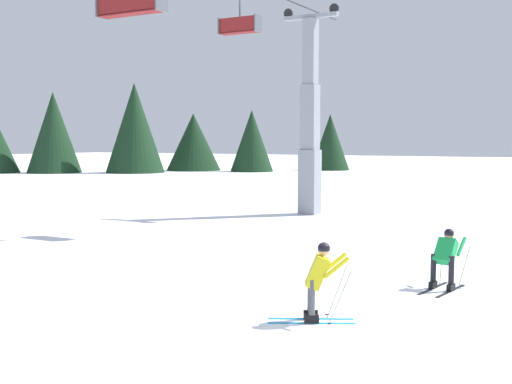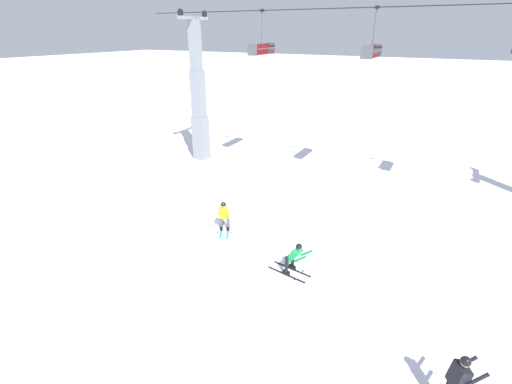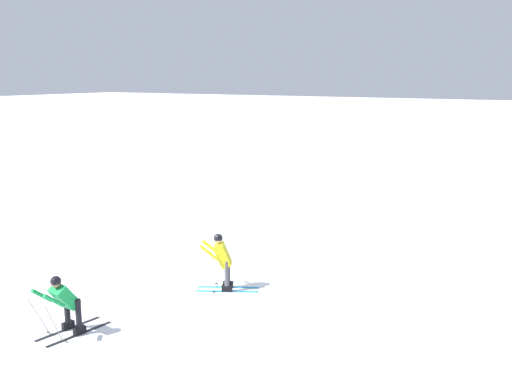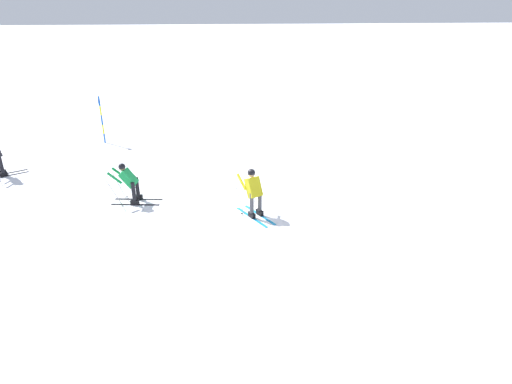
% 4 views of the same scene
% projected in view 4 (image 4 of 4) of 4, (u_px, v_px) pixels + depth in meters
% --- Properties ---
extents(ground_plane, '(260.00, 260.00, 0.00)m').
position_uv_depth(ground_plane, '(237.00, 205.00, 14.69)').
color(ground_plane, white).
extents(skier_carving_main, '(1.22, 1.66, 1.67)m').
position_uv_depth(skier_carving_main, '(253.00, 189.00, 13.67)').
color(skier_carving_main, '#198CCC').
rests_on(skier_carving_main, ground_plane).
extents(trail_marker_pole, '(0.07, 0.28, 2.26)m').
position_uv_depth(trail_marker_pole, '(102.00, 118.00, 20.73)').
color(trail_marker_pole, blue).
rests_on(trail_marker_pole, ground_plane).
extents(skier_distant_downhill, '(1.75, 0.85, 1.55)m').
position_uv_depth(skier_distant_downhill, '(129.00, 180.00, 14.60)').
color(skier_distant_downhill, black).
rests_on(skier_distant_downhill, ground_plane).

